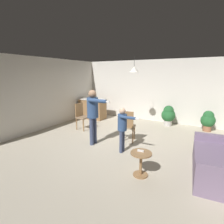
{
  "coord_description": "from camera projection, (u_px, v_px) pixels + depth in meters",
  "views": [
    {
      "loc": [
        2.35,
        -4.46,
        2.1
      ],
      "look_at": [
        -0.1,
        -0.13,
        1.0
      ],
      "focal_mm": 27.9,
      "sensor_mm": 36.0,
      "label": 1
    }
  ],
  "objects": [
    {
      "name": "kitchen_counter",
      "position": [
        93.0,
        109.0,
        8.28
      ],
      "size": [
        1.26,
        0.66,
        0.95
      ],
      "color": "olive",
      "rests_on": "ground"
    },
    {
      "name": "dining_chair_near_wall",
      "position": [
        82.0,
        115.0,
        6.64
      ],
      "size": [
        0.45,
        0.45,
        1.0
      ],
      "rotation": [
        0.0,
        0.0,
        4.63
      ],
      "color": "olive",
      "rests_on": "ground"
    },
    {
      "name": "side_table_by_couch",
      "position": [
        141.0,
        161.0,
        3.6
      ],
      "size": [
        0.44,
        0.44,
        0.52
      ],
      "color": "olive",
      "rests_on": "ground"
    },
    {
      "name": "person_child",
      "position": [
        123.0,
        125.0,
        4.62
      ],
      "size": [
        0.64,
        0.36,
        1.23
      ],
      "rotation": [
        0.0,
        0.0,
        -1.55
      ],
      "color": "#384260",
      "rests_on": "ground"
    },
    {
      "name": "couch_floral",
      "position": [
        220.0,
        161.0,
        3.6
      ],
      "size": [
        1.01,
        1.87,
        1.0
      ],
      "rotation": [
        0.0,
        0.0,
        1.66
      ],
      "color": "slate",
      "rests_on": "ground"
    },
    {
      "name": "ceiling_light_pendant",
      "position": [
        134.0,
        69.0,
        6.17
      ],
      "size": [
        0.32,
        0.32,
        0.55
      ],
      "color": "silver"
    },
    {
      "name": "wall_left",
      "position": [
        43.0,
        94.0,
        6.62
      ],
      "size": [
        0.1,
        6.4,
        2.7
      ],
      "primitive_type": "cube",
      "color": "beige",
      "rests_on": "ground"
    },
    {
      "name": "potted_plant_corner",
      "position": [
        168.0,
        115.0,
        7.1
      ],
      "size": [
        0.55,
        0.55,
        0.84
      ],
      "color": "#B7B2AD",
      "rests_on": "ground"
    },
    {
      "name": "ground",
      "position": [
        117.0,
        143.0,
        5.38
      ],
      "size": [
        7.68,
        7.68,
        0.0
      ],
      "primitive_type": "plane",
      "color": "#B2A893"
    },
    {
      "name": "potted_plant_by_wall",
      "position": [
        208.0,
        120.0,
        6.42
      ],
      "size": [
        0.51,
        0.51,
        0.77
      ],
      "color": "brown",
      "rests_on": "ground"
    },
    {
      "name": "wall_back",
      "position": [
        150.0,
        91.0,
        7.81
      ],
      "size": [
        6.4,
        0.1,
        2.7
      ],
      "primitive_type": "cube",
      "color": "beige",
      "rests_on": "ground"
    },
    {
      "name": "dining_chair_by_counter",
      "position": [
        128.0,
        125.0,
        5.37
      ],
      "size": [
        0.51,
        0.51,
        1.0
      ],
      "rotation": [
        0.0,
        0.0,
        0.25
      ],
      "color": "olive",
      "rests_on": "ground"
    },
    {
      "name": "person_adult",
      "position": [
        93.0,
        111.0,
        5.1
      ],
      "size": [
        0.82,
        0.48,
        1.65
      ],
      "rotation": [
        0.0,
        0.0,
        -1.52
      ],
      "color": "#384260",
      "rests_on": "ground"
    },
    {
      "name": "spare_remote_on_table",
      "position": [
        141.0,
        151.0,
        3.6
      ],
      "size": [
        0.13,
        0.05,
        0.04
      ],
      "primitive_type": "cube",
      "rotation": [
        0.0,
        0.0,
        1.7
      ],
      "color": "white",
      "rests_on": "side_table_by_couch"
    }
  ]
}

